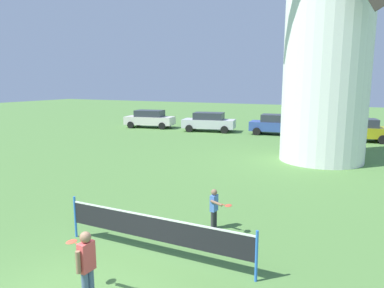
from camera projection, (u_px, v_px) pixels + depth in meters
The scene contains 9 objects.
windmill at pixel (329, 15), 17.16m from camera, with size 8.13×4.88×14.95m.
tennis_net at pixel (154, 229), 8.18m from camera, with size 4.91×0.06×1.10m.
player_near at pixel (86, 262), 6.46m from camera, with size 0.76×0.58×1.38m.
player_far at pixel (215, 207), 9.74m from camera, with size 0.68×0.53×1.14m.
stray_ball at pixel (83, 209), 11.07m from camera, with size 0.22×0.22×0.22m, color yellow.
parked_car_cream at pixel (150, 119), 31.48m from camera, with size 4.56×2.49×1.56m.
parked_car_silver at pixel (209, 122), 29.10m from camera, with size 4.51×2.52×1.56m.
parked_car_blue at pixel (276, 124), 27.32m from camera, with size 4.10×2.20×1.56m.
parked_car_mustard at pixel (359, 130), 24.24m from camera, with size 4.17×2.45×1.56m.
Camera 1 is at (4.44, -4.33, 4.03)m, focal length 33.07 mm.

